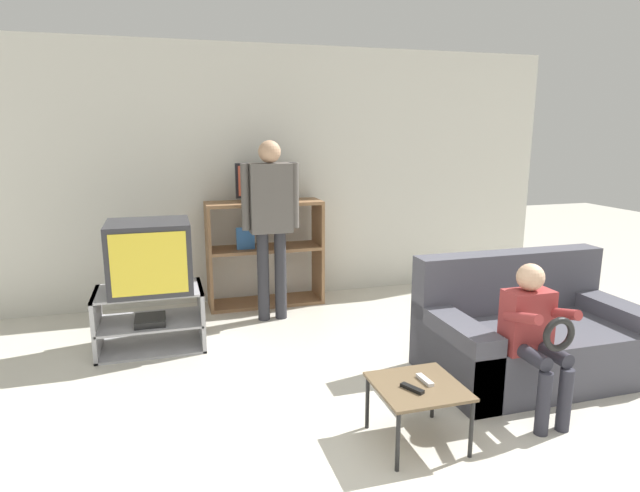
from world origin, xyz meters
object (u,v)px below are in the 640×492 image
at_px(television_flat, 266,183).
at_px(remote_control_black, 412,388).
at_px(television_main, 150,256).
at_px(remote_control_white, 425,380).
at_px(snack_table, 418,391).
at_px(media_shelf, 265,252).
at_px(couch, 529,336).
at_px(person_seated_child, 535,330).
at_px(tv_stand, 151,319).
at_px(person_standing_adult, 271,213).

xyz_separation_m(television_flat, remote_control_black, (0.27, -2.77, -0.88)).
xyz_separation_m(television_main, remote_control_white, (1.50, -1.83, -0.41)).
distance_m(television_main, snack_table, 2.40).
height_order(media_shelf, remote_control_black, media_shelf).
distance_m(couch, person_seated_child, 0.70).
bearing_deg(television_main, tv_stand, 158.30).
relative_size(television_main, person_seated_child, 0.66).
bearing_deg(person_standing_adult, snack_table, -80.37).
relative_size(television_flat, remote_control_black, 4.20).
relative_size(media_shelf, couch, 0.75).
xyz_separation_m(tv_stand, remote_control_black, (1.42, -1.91, 0.12)).
height_order(tv_stand, snack_table, tv_stand).
bearing_deg(couch, tv_stand, 154.87).
xyz_separation_m(television_main, remote_control_black, (1.39, -1.90, -0.41)).
relative_size(media_shelf, remote_control_black, 8.04).
distance_m(television_flat, person_standing_adult, 0.52).
bearing_deg(person_standing_adult, tv_stand, -159.99).
xyz_separation_m(media_shelf, couch, (1.57, -2.13, -0.27)).
distance_m(remote_control_white, person_seated_child, 0.79).
bearing_deg(television_flat, tv_stand, -143.08).
relative_size(television_main, person_standing_adult, 0.38).
relative_size(television_flat, remote_control_white, 4.20).
distance_m(remote_control_black, remote_control_white, 0.14).
xyz_separation_m(tv_stand, couch, (2.68, -1.26, 0.03)).
height_order(media_shelf, couch, media_shelf).
relative_size(television_flat, person_seated_child, 0.63).
distance_m(television_main, television_flat, 1.49).
bearing_deg(television_main, media_shelf, 38.90).
distance_m(television_flat, remote_control_white, 2.86).
bearing_deg(remote_control_black, snack_table, 11.40).
xyz_separation_m(couch, person_seated_child, (-0.38, -0.52, 0.28)).
bearing_deg(person_standing_adult, television_flat, 83.71).
height_order(tv_stand, media_shelf, media_shelf).
distance_m(tv_stand, television_flat, 1.75).
distance_m(television_main, couch, 2.97).
distance_m(tv_stand, remote_control_white, 2.40).
distance_m(television_main, person_standing_adult, 1.17).
xyz_separation_m(tv_stand, remote_control_white, (1.53, -1.84, 0.12)).
bearing_deg(remote_control_black, television_main, 99.78).
bearing_deg(couch, television_flat, 125.96).
relative_size(television_main, television_flat, 1.05).
relative_size(tv_stand, couch, 0.55).
bearing_deg(remote_control_white, remote_control_black, -151.19).
bearing_deg(person_standing_adult, television_main, -158.96).
height_order(tv_stand, remote_control_white, tv_stand).
xyz_separation_m(person_standing_adult, person_seated_child, (1.20, -2.17, -0.46)).
relative_size(remote_control_black, couch, 0.09).
distance_m(television_flat, couch, 2.79).
distance_m(media_shelf, person_standing_adult, 0.67).
xyz_separation_m(tv_stand, television_flat, (1.15, 0.86, 1.00)).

